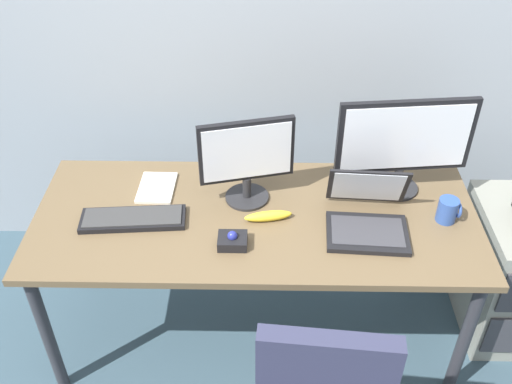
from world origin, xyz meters
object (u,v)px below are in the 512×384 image
Objects in this scene: laptop at (367,216)px; banana at (268,216)px; paper_notepad at (157,188)px; keyboard at (133,219)px; monitor_side at (247,158)px; trackball_mouse at (233,240)px; coffee_mug at (448,210)px; monitor_main at (405,141)px.

banana is at bearing 175.79° from laptop.
laptop is 0.88m from paper_notepad.
keyboard is 2.21× the size of banana.
trackball_mouse is at bearing -99.33° from monitor_side.
coffee_mug reaches higher than paper_notepad.
coffee_mug is at bearing -8.73° from paper_notepad.
monitor_main reaches higher than monitor_side.
paper_notepad is 0.51m from banana.
banana is at bearing -57.17° from monitor_side.
keyboard reaches higher than paper_notepad.
monitor_main is 0.79m from trackball_mouse.
laptop is at bearing -4.21° from banana.
coffee_mug is (0.84, 0.16, 0.03)m from trackball_mouse.
monitor_main is at bearing 21.20° from banana.
monitor_main reaches higher than coffee_mug.
monitor_main is 0.34m from laptop.
coffee_mug is at bearing -8.83° from monitor_side.
trackball_mouse is 0.48m from paper_notepad.
monitor_side is 3.42× the size of trackball_mouse.
laptop is at bearing 12.95° from trackball_mouse.
trackball_mouse is 0.53× the size of paper_notepad.
banana is (0.47, -0.19, 0.01)m from paper_notepad.
coffee_mug is at bearing 1.38° from keyboard.
laptop is 0.39m from banana.
monitor_main reaches higher than banana.
banana is (-0.54, -0.21, -0.22)m from monitor_main.
monitor_side is 0.90× the size of keyboard.
monitor_side reaches higher than keyboard.
monitor_main is at bearing 6.78° from monitor_side.
laptop is (0.92, -0.01, 0.04)m from keyboard.
banana reaches higher than keyboard.
monitor_main is 1.31× the size of keyboard.
banana is at bearing -179.00° from coffee_mug.
coffee_mug reaches higher than trackball_mouse.
laptop is 3.33× the size of coffee_mug.
monitor_main is 0.32m from coffee_mug.
coffee_mug is 0.52× the size of banana.
laptop is at bearing -14.50° from paper_notepad.
keyboard is 2.02× the size of paper_notepad.
monitor_side is 0.24m from banana.
coffee_mug is at bearing 7.19° from laptop.
trackball_mouse reaches higher than keyboard.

